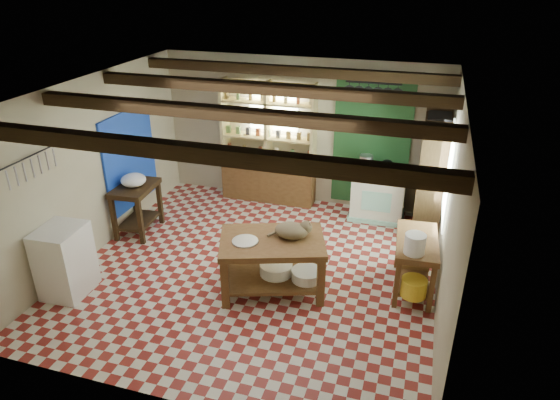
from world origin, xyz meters
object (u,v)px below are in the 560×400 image
(work_table, at_px, (272,264))
(white_cabinet, at_px, (65,261))
(stove, at_px, (378,195))
(cat, at_px, (291,231))
(prep_table, at_px, (137,209))
(right_counter, at_px, (414,264))

(work_table, distance_m, white_cabinet, 2.73)
(stove, relative_size, cat, 2.02)
(prep_table, height_order, cat, cat)
(work_table, height_order, right_counter, work_table)
(right_counter, bearing_deg, white_cabinet, -165.58)
(work_table, bearing_deg, stove, 47.66)
(work_table, bearing_deg, cat, 11.31)
(cat, bearing_deg, stove, 41.06)
(prep_table, bearing_deg, white_cabinet, -95.05)
(prep_table, height_order, white_cabinet, white_cabinet)
(white_cabinet, distance_m, cat, 3.00)
(white_cabinet, xyz_separation_m, right_counter, (4.40, 1.41, -0.10))
(work_table, height_order, white_cabinet, white_cabinet)
(stove, xyz_separation_m, white_cabinet, (-3.69, -3.36, 0.04))
(work_table, xyz_separation_m, cat, (0.22, 0.13, 0.48))
(stove, distance_m, prep_table, 4.02)
(cat, bearing_deg, right_counter, -13.60)
(prep_table, relative_size, white_cabinet, 0.86)
(stove, relative_size, white_cabinet, 0.93)
(stove, xyz_separation_m, prep_table, (-3.67, -1.63, -0.02))
(work_table, relative_size, prep_table, 1.65)
(right_counter, bearing_deg, stove, 106.69)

